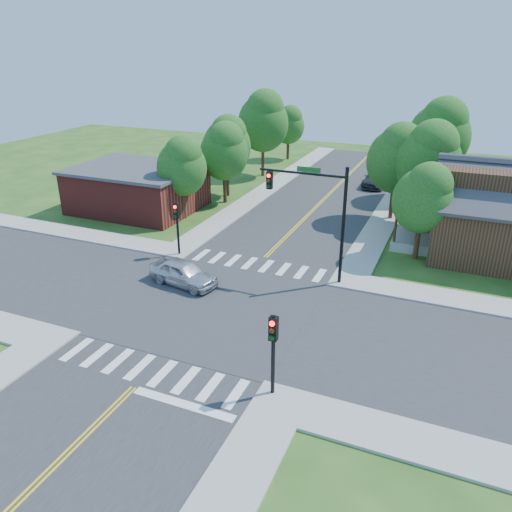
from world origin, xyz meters
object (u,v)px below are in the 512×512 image
at_px(signal_mast_ne, 316,204).
at_px(car_silver, 183,273).
at_px(car_dgrey, 376,178).
at_px(signal_pole_nw, 177,219).
at_px(signal_pole_se, 273,341).

distance_m(signal_mast_ne, car_silver, 8.89).
bearing_deg(car_silver, car_dgrey, -3.13).
height_order(signal_mast_ne, car_dgrey, signal_mast_ne).
height_order(signal_mast_ne, signal_pole_nw, signal_mast_ne).
height_order(signal_mast_ne, signal_pole_se, signal_mast_ne).
height_order(signal_pole_se, car_dgrey, signal_pole_se).
xyz_separation_m(car_silver, car_dgrey, (6.53, 26.94, 0.01)).
xyz_separation_m(signal_pole_se, car_dgrey, (-2.10, 34.40, -1.89)).
relative_size(signal_mast_ne, signal_pole_nw, 1.89).
bearing_deg(car_silver, signal_pole_nw, 45.01).
distance_m(signal_pole_se, signal_pole_nw, 15.84).
relative_size(signal_mast_ne, car_silver, 1.54).
distance_m(signal_mast_ne, car_dgrey, 23.55).
xyz_separation_m(signal_mast_ne, signal_pole_se, (1.69, -11.21, -2.19)).
distance_m(signal_mast_ne, signal_pole_se, 11.55).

